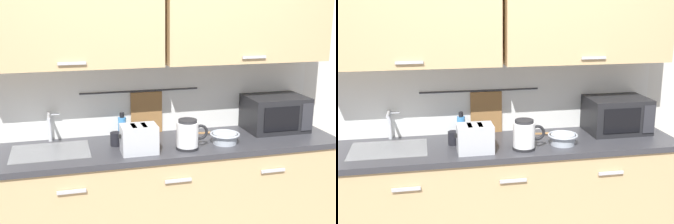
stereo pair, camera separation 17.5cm
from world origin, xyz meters
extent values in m
cube|color=tan|center=(0.00, 0.30, 0.43)|extent=(2.50, 0.60, 0.86)
cube|color=#B7B7BC|center=(-0.69, -0.01, 0.74)|extent=(0.18, 0.02, 0.02)
cube|color=#B7B7BC|center=(0.00, -0.01, 0.74)|extent=(0.18, 0.02, 0.02)
cube|color=#B7B7BC|center=(0.69, -0.01, 0.74)|extent=(0.18, 0.02, 0.02)
cube|color=#333338|center=(0.00, 0.30, 0.88)|extent=(2.53, 0.63, 0.04)
cube|color=#9EA0A5|center=(-0.81, 0.32, 0.85)|extent=(0.52, 0.38, 0.09)
cube|color=silver|center=(0.00, 0.63, 1.25)|extent=(3.70, 0.06, 2.50)
cube|color=silver|center=(0.00, 0.59, 1.18)|extent=(2.50, 0.01, 0.55)
cube|color=tan|center=(-0.63, 0.43, 1.80)|extent=(1.23, 0.33, 0.70)
cube|color=#B7B7BC|center=(-0.63, 0.26, 1.50)|extent=(0.18, 0.01, 0.02)
cube|color=tan|center=(0.63, 0.43, 1.80)|extent=(1.23, 0.33, 0.70)
cube|color=#B7B7BC|center=(0.63, 0.26, 1.50)|extent=(0.18, 0.01, 0.02)
cylinder|color=#333338|center=(-0.13, 0.58, 1.23)|extent=(0.90, 0.01, 0.01)
cube|color=olive|center=(-0.09, 0.58, 1.05)|extent=(0.24, 0.02, 0.34)
cylinder|color=#B2B5BA|center=(-0.81, 0.55, 1.01)|extent=(0.03, 0.03, 0.22)
cylinder|color=#B2B5BA|center=(-0.81, 0.47, 1.11)|extent=(0.02, 0.16, 0.02)
cube|color=#B2B5BA|center=(-0.77, 0.55, 1.10)|extent=(0.07, 0.02, 0.01)
cube|color=black|center=(0.91, 0.41, 1.04)|extent=(0.46, 0.34, 0.27)
cube|color=black|center=(0.87, 0.24, 1.04)|extent=(0.29, 0.01, 0.18)
cube|color=#2D2D33|center=(1.08, 0.24, 1.04)|extent=(0.09, 0.01, 0.21)
cylinder|color=black|center=(0.11, 0.14, 0.91)|extent=(0.16, 0.16, 0.02)
cylinder|color=white|center=(0.11, 0.14, 1.00)|extent=(0.15, 0.15, 0.17)
cylinder|color=#262628|center=(0.11, 0.14, 1.10)|extent=(0.13, 0.13, 0.02)
torus|color=black|center=(0.20, 0.14, 1.01)|extent=(0.11, 0.02, 0.11)
cylinder|color=#3F8CD8|center=(-0.29, 0.48, 0.98)|extent=(0.06, 0.06, 0.16)
cylinder|color=black|center=(-0.29, 0.48, 1.08)|extent=(0.03, 0.03, 0.04)
cylinder|color=black|center=(-0.36, 0.33, 0.95)|extent=(0.08, 0.08, 0.09)
torus|color=black|center=(-0.31, 0.33, 0.95)|extent=(0.06, 0.01, 0.06)
cylinder|color=#A5ADB7|center=(0.40, 0.19, 0.94)|extent=(0.17, 0.17, 0.07)
torus|color=#A5ADB7|center=(0.40, 0.19, 0.97)|extent=(0.21, 0.21, 0.01)
cube|color=#B7BABF|center=(-0.23, 0.15, 1.00)|extent=(0.24, 0.17, 0.19)
cube|color=black|center=(-0.26, 0.15, 1.08)|extent=(0.03, 0.12, 0.01)
cube|color=black|center=(-0.19, 0.15, 1.08)|extent=(0.03, 0.12, 0.01)
cube|color=black|center=(-0.36, 0.15, 1.02)|extent=(0.02, 0.02, 0.02)
cube|color=#9E7042|center=(0.23, 0.46, 0.91)|extent=(0.22, 0.05, 0.01)
ellipsoid|color=#9E7042|center=(0.37, 0.44, 0.91)|extent=(0.07, 0.05, 0.01)
camera|label=1|loc=(-0.72, -2.54, 1.88)|focal=45.96mm
camera|label=2|loc=(-0.55, -2.58, 1.88)|focal=45.96mm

